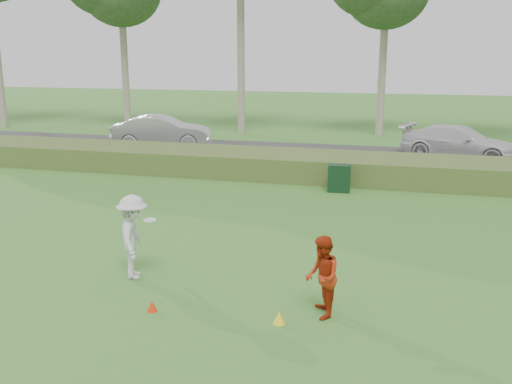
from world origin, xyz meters
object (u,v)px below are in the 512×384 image
(player_red, at_px, (322,277))
(utility_cabinet, at_px, (339,178))
(cone_orange, at_px, (152,306))
(player_white, at_px, (133,237))
(car_right, at_px, (459,142))
(car_mid, at_px, (162,132))
(cone_yellow, at_px, (279,317))

(player_red, distance_m, utility_cabinet, 9.85)
(player_red, bearing_deg, cone_orange, -93.96)
(player_white, height_order, car_right, player_white)
(utility_cabinet, height_order, car_mid, car_mid)
(car_mid, bearing_deg, cone_orange, -171.62)
(player_white, height_order, car_mid, player_white)
(cone_orange, height_order, cone_yellow, cone_yellow)
(player_red, height_order, cone_orange, player_red)
(player_white, bearing_deg, car_right, -46.57)
(player_white, relative_size, player_red, 1.19)
(cone_yellow, bearing_deg, utility_cabinet, 91.03)
(cone_yellow, xyz_separation_m, utility_cabinet, (-0.18, 10.32, 0.36))
(cone_orange, height_order, car_right, car_right)
(player_red, bearing_deg, car_mid, -162.88)
(player_white, relative_size, car_right, 0.36)
(cone_yellow, height_order, car_mid, car_mid)
(utility_cabinet, bearing_deg, player_red, -89.50)
(player_red, bearing_deg, car_right, 152.72)
(cone_yellow, relative_size, utility_cabinet, 0.25)
(player_white, distance_m, utility_cabinet, 9.58)
(cone_yellow, distance_m, car_right, 18.29)
(car_mid, bearing_deg, car_right, -102.67)
(player_red, relative_size, cone_yellow, 6.36)
(player_white, xyz_separation_m, utility_cabinet, (3.33, 8.97, -0.43))
(utility_cabinet, relative_size, car_mid, 0.19)
(player_red, xyz_separation_m, car_mid, (-10.63, 16.64, 0.10))
(utility_cabinet, height_order, car_right, car_right)
(player_white, relative_size, cone_yellow, 7.55)
(utility_cabinet, relative_size, car_right, 0.19)
(utility_cabinet, bearing_deg, car_mid, 140.46)
(cone_orange, distance_m, car_right, 19.13)
(player_red, relative_size, car_mid, 0.31)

